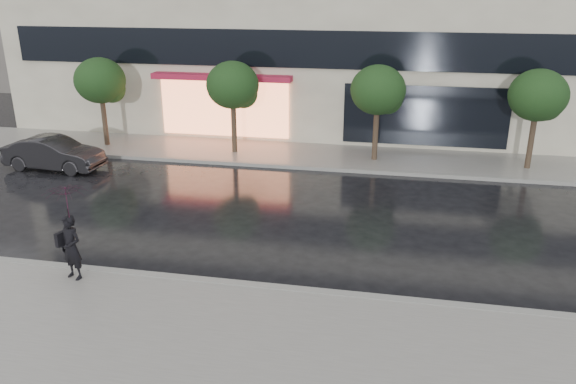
# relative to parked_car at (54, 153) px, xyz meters

# --- Properties ---
(ground) EXTENTS (120.00, 120.00, 0.00)m
(ground) POSITION_rel_parked_car_xyz_m (9.44, -6.61, -0.65)
(ground) COLOR black
(ground) RESTS_ON ground
(sidewalk_near) EXTENTS (60.00, 4.50, 0.12)m
(sidewalk_near) POSITION_rel_parked_car_xyz_m (9.44, -9.86, -0.59)
(sidewalk_near) COLOR slate
(sidewalk_near) RESTS_ON ground
(sidewalk_far) EXTENTS (60.00, 3.50, 0.12)m
(sidewalk_far) POSITION_rel_parked_car_xyz_m (9.44, 3.64, -0.59)
(sidewalk_far) COLOR slate
(sidewalk_far) RESTS_ON ground
(curb_near) EXTENTS (60.00, 0.25, 0.14)m
(curb_near) POSITION_rel_parked_car_xyz_m (9.44, -7.61, -0.58)
(curb_near) COLOR gray
(curb_near) RESTS_ON ground
(curb_far) EXTENTS (60.00, 0.25, 0.14)m
(curb_far) POSITION_rel_parked_car_xyz_m (9.44, 1.89, -0.58)
(curb_far) COLOR gray
(curb_far) RESTS_ON ground
(tree_far_west) EXTENTS (2.20, 2.20, 3.99)m
(tree_far_west) POSITION_rel_parked_car_xyz_m (0.50, 3.42, 2.27)
(tree_far_west) COLOR #33261C
(tree_far_west) RESTS_ON ground
(tree_mid_west) EXTENTS (2.20, 2.20, 3.99)m
(tree_mid_west) POSITION_rel_parked_car_xyz_m (6.50, 3.42, 2.27)
(tree_mid_west) COLOR #33261C
(tree_mid_west) RESTS_ON ground
(tree_mid_east) EXTENTS (2.20, 2.20, 3.99)m
(tree_mid_east) POSITION_rel_parked_car_xyz_m (12.50, 3.42, 2.27)
(tree_mid_east) COLOR #33261C
(tree_mid_east) RESTS_ON ground
(tree_far_east) EXTENTS (2.20, 2.20, 3.99)m
(tree_far_east) POSITION_rel_parked_car_xyz_m (18.50, 3.42, 2.27)
(tree_far_east) COLOR #33261C
(tree_far_east) RESTS_ON ground
(parked_car) EXTENTS (4.02, 1.59, 1.30)m
(parked_car) POSITION_rel_parked_car_xyz_m (0.00, 0.00, 0.00)
(parked_car) COLOR #232326
(parked_car) RESTS_ON ground
(pedestrian_with_umbrella) EXTENTS (1.28, 1.30, 2.42)m
(pedestrian_with_umbrella) POSITION_rel_parked_car_xyz_m (5.70, -8.12, 1.10)
(pedestrian_with_umbrella) COLOR black
(pedestrian_with_umbrella) RESTS_ON sidewalk_near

